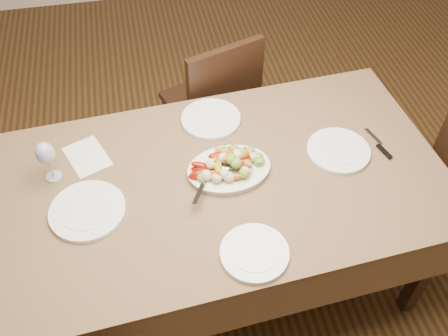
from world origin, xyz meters
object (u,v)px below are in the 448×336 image
object	(u,v)px
plate_right	(338,151)
wine_glass	(48,160)
plate_far	(211,119)
plate_near	(254,253)
dining_table	(224,231)
serving_platter	(229,170)
chair_far	(208,103)
plate_left	(88,211)

from	to	relation	value
plate_right	wine_glass	distance (m)	1.21
plate_far	plate_near	xyz separation A→B (m)	(0.02, -0.73, 0.00)
dining_table	serving_platter	bearing A→B (deg)	45.82
plate_right	plate_far	size ratio (longest dim) A/B	1.00
serving_platter	plate_near	xyz separation A→B (m)	(0.01, -0.41, -0.00)
chair_far	plate_left	distance (m)	1.11
dining_table	chair_far	xyz separation A→B (m)	(0.08, 0.81, 0.10)
plate_near	chair_far	bearing A→B (deg)	87.99
chair_far	plate_right	distance (m)	0.92
dining_table	plate_far	bearing A→B (deg)	88.24
dining_table	serving_platter	size ratio (longest dim) A/B	5.49
chair_far	plate_left	size ratio (longest dim) A/B	3.21
plate_far	wine_glass	distance (m)	0.73
dining_table	plate_near	size ratio (longest dim) A/B	7.29
dining_table	plate_near	world-z (taller)	plate_near
serving_platter	plate_right	size ratio (longest dim) A/B	1.23
plate_right	plate_left	bearing A→B (deg)	-174.06
plate_near	serving_platter	bearing A→B (deg)	91.09
plate_far	wine_glass	size ratio (longest dim) A/B	1.33
chair_far	plate_left	world-z (taller)	chair_far
plate_near	plate_left	bearing A→B (deg)	151.76
plate_left	wine_glass	size ratio (longest dim) A/B	1.44
dining_table	plate_left	world-z (taller)	plate_left
chair_far	serving_platter	bearing A→B (deg)	67.69
plate_right	plate_near	xyz separation A→B (m)	(-0.48, -0.43, 0.00)
chair_far	plate_right	bearing A→B (deg)	101.14
serving_platter	plate_left	world-z (taller)	serving_platter
chair_far	plate_near	world-z (taller)	chair_far
plate_right	plate_near	distance (m)	0.64
chair_far	plate_far	distance (m)	0.54
wine_glass	dining_table	bearing A→B (deg)	-12.05
plate_left	dining_table	bearing A→B (deg)	6.73
plate_right	wine_glass	bearing A→B (deg)	175.19
chair_far	wine_glass	bearing A→B (deg)	22.20
chair_far	plate_far	size ratio (longest dim) A/B	3.50
wine_glass	plate_far	bearing A→B (deg)	16.57
plate_far	wine_glass	xyz separation A→B (m)	(-0.70, -0.21, 0.09)
serving_platter	dining_table	bearing A→B (deg)	-134.18
plate_left	wine_glass	distance (m)	0.27
plate_far	wine_glass	world-z (taller)	wine_glass
chair_far	wine_glass	size ratio (longest dim) A/B	4.64
dining_table	plate_far	distance (m)	0.53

